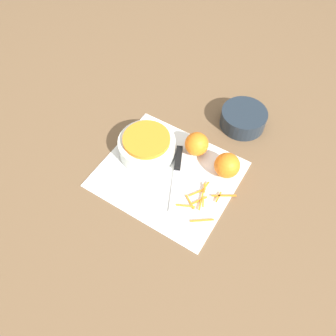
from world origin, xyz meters
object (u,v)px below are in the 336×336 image
at_px(orange_left, 227,165).
at_px(orange_right, 197,144).
at_px(knife, 178,166).
at_px(bowl_speckled, 147,145).
at_px(bowl_dark, 243,118).

distance_m(orange_left, orange_right, 0.12).
bearing_deg(knife, orange_right, 142.87).
height_order(bowl_speckled, orange_right, orange_right).
bearing_deg(orange_right, bowl_speckled, -147.58).
bearing_deg(bowl_speckled, knife, -0.35).
bearing_deg(bowl_dark, orange_left, -78.98).
height_order(bowl_speckled, orange_left, orange_left).
height_order(orange_left, orange_right, orange_left).
bearing_deg(bowl_speckled, orange_right, 32.42).
bearing_deg(orange_left, bowl_speckled, -166.53).
bearing_deg(knife, bowl_speckled, -115.58).
relative_size(orange_left, orange_right, 1.03).
height_order(knife, orange_left, orange_left).
xyz_separation_m(bowl_speckled, knife, (0.12, -0.00, -0.03)).
height_order(bowl_speckled, bowl_dark, bowl_speckled).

